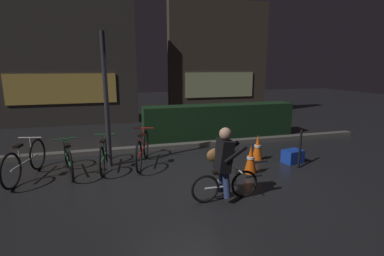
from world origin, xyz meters
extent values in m
plane|color=black|center=(0.00, 0.00, 0.00)|extent=(40.00, 40.00, 0.00)
cube|color=#56544F|center=(0.00, 2.20, 0.06)|extent=(12.00, 0.24, 0.12)
cube|color=black|center=(1.80, 3.10, 0.52)|extent=(4.80, 0.70, 1.04)
cube|color=#383330|center=(-3.18, 6.50, 2.39)|extent=(5.46, 0.50, 4.79)
cube|color=#E5B751|center=(-3.18, 6.23, 1.40)|extent=(3.82, 0.04, 1.10)
cube|color=#42382D|center=(3.29, 7.20, 2.52)|extent=(4.57, 0.50, 5.04)
cube|color=#BFCC8C|center=(3.29, 6.93, 1.40)|extent=(3.20, 0.04, 1.10)
cylinder|color=#2D2D33|center=(-1.55, 1.20, 1.46)|extent=(0.10, 0.10, 2.92)
torus|color=black|center=(-3.05, 1.40, 0.34)|extent=(0.19, 0.67, 0.68)
torus|color=black|center=(-3.27, 0.41, 0.34)|extent=(0.19, 0.67, 0.68)
cylinder|color=silver|center=(-3.16, 0.91, 0.34)|extent=(0.25, 1.00, 0.04)
cylinder|color=silver|center=(-3.20, 0.73, 0.53)|extent=(0.03, 0.03, 0.38)
cube|color=black|center=(-3.20, 0.73, 0.72)|extent=(0.14, 0.22, 0.05)
cylinder|color=silver|center=(-3.10, 1.18, 0.56)|extent=(0.03, 0.03, 0.43)
cylinder|color=silver|center=(-3.10, 1.18, 0.77)|extent=(0.45, 0.12, 0.02)
torus|color=black|center=(-2.48, 1.39, 0.31)|extent=(0.18, 0.61, 0.62)
torus|color=black|center=(-2.27, 0.49, 0.31)|extent=(0.18, 0.61, 0.62)
cylinder|color=#236B38|center=(-2.37, 0.94, 0.31)|extent=(0.24, 0.90, 0.04)
cylinder|color=#236B38|center=(-2.34, 0.78, 0.48)|extent=(0.03, 0.03, 0.34)
cube|color=black|center=(-2.34, 0.78, 0.65)|extent=(0.14, 0.22, 0.05)
cylinder|color=#236B38|center=(-2.43, 1.19, 0.50)|extent=(0.03, 0.03, 0.39)
cylinder|color=#236B38|center=(-2.43, 1.19, 0.70)|extent=(0.45, 0.13, 0.02)
torus|color=black|center=(-1.60, 1.54, 0.32)|extent=(0.11, 0.63, 0.63)
torus|color=black|center=(-1.69, 0.61, 0.32)|extent=(0.11, 0.63, 0.63)
cylinder|color=#236B38|center=(-1.65, 1.08, 0.32)|extent=(0.13, 0.94, 0.04)
cylinder|color=#236B38|center=(-1.66, 0.91, 0.49)|extent=(0.03, 0.03, 0.35)
cube|color=black|center=(-1.66, 0.91, 0.67)|extent=(0.12, 0.21, 0.05)
cylinder|color=#236B38|center=(-1.62, 1.33, 0.51)|extent=(0.03, 0.03, 0.40)
cylinder|color=#236B38|center=(-1.62, 1.33, 0.71)|extent=(0.46, 0.07, 0.02)
torus|color=black|center=(-0.69, 1.62, 0.35)|extent=(0.22, 0.69, 0.70)
torus|color=black|center=(-0.96, 0.61, 0.35)|extent=(0.22, 0.69, 0.70)
cylinder|color=#B21919|center=(-0.83, 1.11, 0.35)|extent=(0.30, 1.02, 0.04)
cylinder|color=#B21919|center=(-0.87, 0.94, 0.54)|extent=(0.03, 0.03, 0.39)
cube|color=black|center=(-0.87, 0.94, 0.74)|extent=(0.15, 0.22, 0.05)
cylinder|color=#B21919|center=(-0.75, 1.39, 0.57)|extent=(0.03, 0.03, 0.44)
cylinder|color=#B21919|center=(-0.75, 1.39, 0.79)|extent=(0.45, 0.14, 0.02)
cube|color=black|center=(1.27, -0.10, 0.01)|extent=(0.36, 0.36, 0.03)
cone|color=#EA560F|center=(1.27, -0.10, 0.33)|extent=(0.26, 0.26, 0.59)
cylinder|color=white|center=(1.27, -0.10, 0.36)|extent=(0.16, 0.16, 0.05)
cube|color=black|center=(1.84, 0.67, 0.01)|extent=(0.36, 0.36, 0.03)
cone|color=#EA560F|center=(1.84, 0.67, 0.33)|extent=(0.26, 0.26, 0.60)
cylinder|color=white|center=(1.84, 0.67, 0.36)|extent=(0.16, 0.16, 0.05)
cube|color=#193DB7|center=(2.56, 0.30, 0.15)|extent=(0.49, 0.40, 0.30)
torus|color=black|center=(0.66, -1.05, 0.24)|extent=(0.48, 0.05, 0.48)
torus|color=black|center=(-0.04, -1.06, 0.24)|extent=(0.48, 0.05, 0.48)
cylinder|color=silver|center=(0.31, -1.06, 0.24)|extent=(0.70, 0.04, 0.04)
cylinder|color=silver|center=(0.19, -1.06, 0.37)|extent=(0.03, 0.03, 0.26)
cube|color=black|center=(0.19, -1.06, 0.51)|extent=(0.20, 0.10, 0.05)
cylinder|color=silver|center=(0.50, -1.06, 0.39)|extent=(0.03, 0.03, 0.30)
cylinder|color=silver|center=(0.50, -1.06, 0.54)|extent=(0.03, 0.46, 0.02)
cylinder|color=navy|center=(0.29, -0.96, 0.30)|extent=(0.11, 0.21, 0.42)
cylinder|color=navy|center=(0.29, -1.16, 0.30)|extent=(0.11, 0.21, 0.42)
cube|color=black|center=(0.27, -1.06, 0.79)|extent=(0.26, 0.32, 0.54)
sphere|color=tan|center=(0.29, -1.06, 1.15)|extent=(0.20, 0.20, 0.20)
cylinder|color=black|center=(0.41, -0.92, 0.84)|extent=(0.40, 0.08, 0.29)
cylinder|color=black|center=(0.41, -1.20, 0.84)|extent=(0.40, 0.08, 0.29)
ellipsoid|color=brown|center=(0.21, -0.86, 0.74)|extent=(0.32, 0.16, 0.24)
cylinder|color=black|center=(2.55, 0.05, 0.41)|extent=(0.24, 0.28, 0.82)
camera|label=1|loc=(-1.41, -5.15, 2.19)|focal=26.52mm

